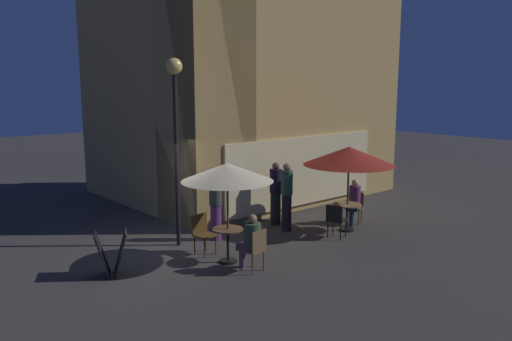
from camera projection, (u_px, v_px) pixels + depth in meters
name	position (u px, v px, depth m)	size (l,w,h in m)	color
ground_plane	(174.00, 253.00, 11.89)	(60.00, 60.00, 0.00)	#3B3732
cafe_building	(231.00, 52.00, 16.02)	(8.80, 7.40, 9.76)	tan
street_lamp_near_corner	(175.00, 107.00, 11.89)	(0.39, 0.39, 4.50)	black
menu_sandwich_board	(111.00, 254.00, 10.42)	(0.82, 0.77, 0.91)	black
cafe_table_0	(228.00, 239.00, 11.18)	(0.68, 0.68, 0.78)	black
cafe_table_1	(347.00, 211.00, 13.60)	(0.76, 0.76, 0.73)	black
patio_umbrella_0	(227.00, 173.00, 10.92)	(2.01, 2.01, 2.23)	black
patio_umbrella_1	(349.00, 156.00, 13.34)	(2.41, 2.41, 2.28)	black
cafe_chair_0	(256.00, 247.00, 10.60)	(0.46, 0.46, 0.92)	brown
cafe_chair_1	(202.00, 230.00, 11.77)	(0.48, 0.48, 0.93)	#543717
cafe_chair_2	(336.00, 218.00, 12.92)	(0.55, 0.55, 0.88)	black
cafe_chair_3	(355.00, 205.00, 14.37)	(0.56, 0.56, 0.85)	brown
patron_seated_0	(251.00, 238.00, 10.68)	(0.40, 0.55, 1.23)	#5D3E5D
patron_seated_1	(354.00, 199.00, 14.21)	(0.52, 0.44, 1.27)	#1A3749
patron_standing_2	(287.00, 196.00, 13.56)	(0.31, 0.31, 1.84)	black
patron_standing_3	(276.00, 193.00, 14.14)	(0.34, 0.34, 1.77)	black
patron_standing_4	(216.00, 205.00, 12.75)	(0.32, 0.32, 1.75)	#592E6C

